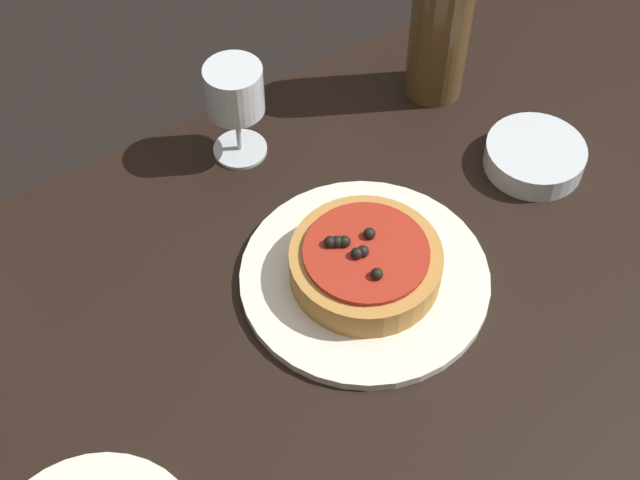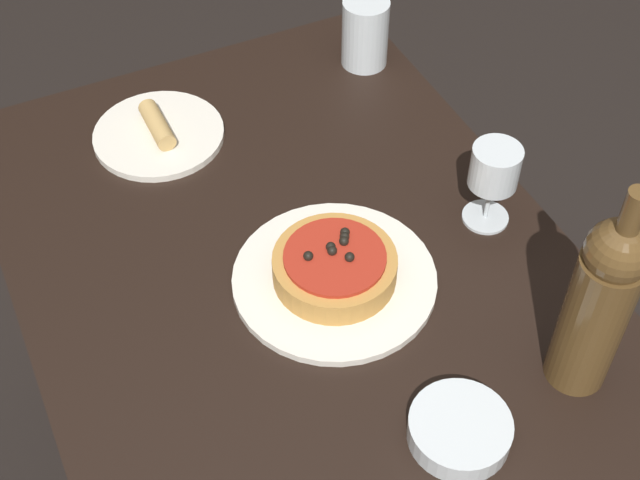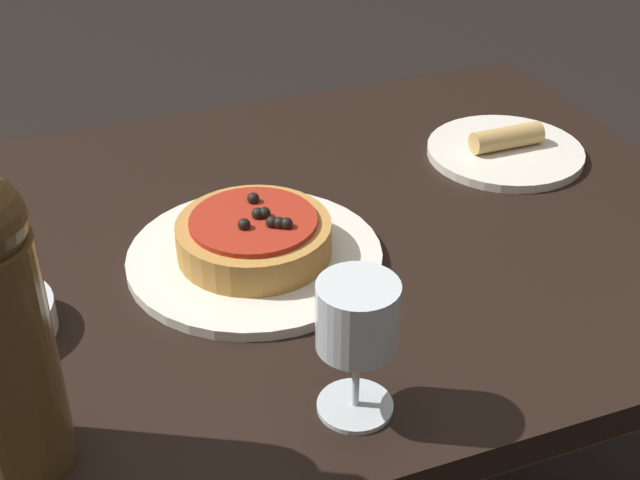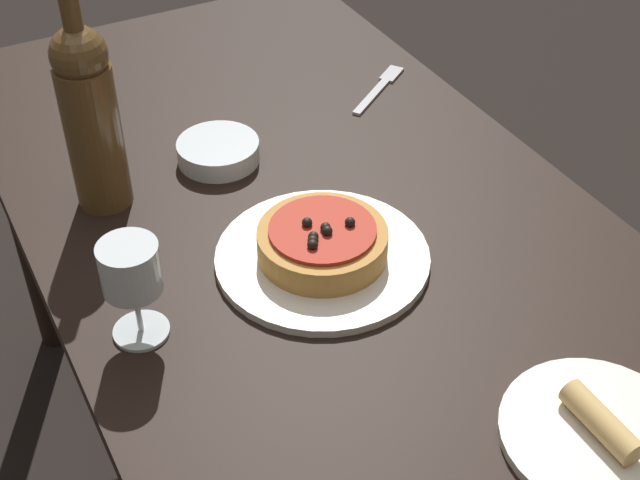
{
  "view_description": "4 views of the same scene",
  "coord_description": "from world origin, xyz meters",
  "px_view_note": "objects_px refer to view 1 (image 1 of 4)",
  "views": [
    {
      "loc": [
        0.5,
        0.44,
        1.55
      ],
      "look_at": [
        0.14,
        -0.09,
        0.74
      ],
      "focal_mm": 50.0,
      "sensor_mm": 36.0,
      "label": 1
    },
    {
      "loc": [
        -0.6,
        0.33,
        1.68
      ],
      "look_at": [
        0.17,
        -0.04,
        0.74
      ],
      "focal_mm": 50.0,
      "sensor_mm": 36.0,
      "label": 2
    },
    {
      "loc": [
        -0.12,
        -0.85,
        1.28
      ],
      "look_at": [
        0.17,
        -0.09,
        0.75
      ],
      "focal_mm": 50.0,
      "sensor_mm": 36.0,
      "label": 3
    },
    {
      "loc": [
        0.92,
        -0.47,
        1.49
      ],
      "look_at": [
        0.15,
        -0.06,
        0.77
      ],
      "focal_mm": 50.0,
      "sensor_mm": 36.0,
      "label": 4
    }
  ],
  "objects_px": {
    "wine_glass": "(235,94)",
    "side_bowl": "(535,156)",
    "pizza": "(365,263)",
    "wine_bottle": "(444,2)",
    "dining_table": "(453,298)",
    "dinner_plate": "(365,277)"
  },
  "relations": [
    {
      "from": "dining_table",
      "to": "side_bowl",
      "type": "relative_size",
      "value": 11.07
    },
    {
      "from": "side_bowl",
      "to": "wine_glass",
      "type": "bearing_deg",
      "value": -37.66
    },
    {
      "from": "pizza",
      "to": "wine_bottle",
      "type": "bearing_deg",
      "value": -141.47
    },
    {
      "from": "wine_glass",
      "to": "side_bowl",
      "type": "distance_m",
      "value": 0.39
    },
    {
      "from": "dining_table",
      "to": "pizza",
      "type": "relative_size",
      "value": 8.09
    },
    {
      "from": "dinner_plate",
      "to": "wine_bottle",
      "type": "height_order",
      "value": "wine_bottle"
    },
    {
      "from": "pizza",
      "to": "wine_bottle",
      "type": "relative_size",
      "value": 0.53
    },
    {
      "from": "wine_glass",
      "to": "side_bowl",
      "type": "height_order",
      "value": "wine_glass"
    },
    {
      "from": "dinner_plate",
      "to": "side_bowl",
      "type": "height_order",
      "value": "side_bowl"
    },
    {
      "from": "dining_table",
      "to": "pizza",
      "type": "distance_m",
      "value": 0.17
    },
    {
      "from": "side_bowl",
      "to": "dining_table",
      "type": "bearing_deg",
      "value": 20.54
    },
    {
      "from": "dining_table",
      "to": "wine_glass",
      "type": "relative_size",
      "value": 10.22
    },
    {
      "from": "dining_table",
      "to": "side_bowl",
      "type": "xyz_separation_m",
      "value": [
        -0.17,
        -0.06,
        0.1
      ]
    },
    {
      "from": "wine_bottle",
      "to": "side_bowl",
      "type": "bearing_deg",
      "value": 95.22
    },
    {
      "from": "dinner_plate",
      "to": "wine_bottle",
      "type": "relative_size",
      "value": 0.88
    },
    {
      "from": "pizza",
      "to": "dining_table",
      "type": "bearing_deg",
      "value": 163.3
    },
    {
      "from": "dining_table",
      "to": "wine_glass",
      "type": "xyz_separation_m",
      "value": [
        0.13,
        -0.3,
        0.19
      ]
    },
    {
      "from": "dinner_plate",
      "to": "pizza",
      "type": "xyz_separation_m",
      "value": [
        0.0,
        -0.0,
        0.03
      ]
    },
    {
      "from": "dining_table",
      "to": "side_bowl",
      "type": "distance_m",
      "value": 0.21
    },
    {
      "from": "pizza",
      "to": "wine_glass",
      "type": "bearing_deg",
      "value": -87.1
    },
    {
      "from": "dinner_plate",
      "to": "wine_glass",
      "type": "bearing_deg",
      "value": -87.07
    },
    {
      "from": "dinner_plate",
      "to": "side_bowl",
      "type": "bearing_deg",
      "value": -174.28
    }
  ]
}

